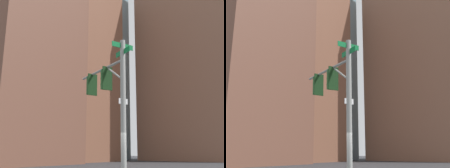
# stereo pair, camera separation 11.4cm
# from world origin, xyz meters

# --- Properties ---
(signal_pole_assembly) EXTENTS (4.19, 1.99, 6.65)m
(signal_pole_assembly) POSITION_xyz_m (0.91, -0.21, 4.37)
(signal_pole_assembly) COLOR gray
(signal_pole_assembly) RESTS_ON ground_plane
(building_brick_nearside) EXTENTS (26.05, 14.48, 40.07)m
(building_brick_nearside) POSITION_xyz_m (34.16, -13.79, 20.04)
(building_brick_nearside) COLOR brown
(building_brick_nearside) RESTS_ON ground_plane
(building_brick_midblock) EXTENTS (22.61, 16.33, 38.04)m
(building_brick_midblock) POSITION_xyz_m (35.13, -26.79, 19.02)
(building_brick_midblock) COLOR brown
(building_brick_midblock) RESTS_ON ground_plane
(building_glass_tower) EXTENTS (33.79, 24.44, 64.50)m
(building_glass_tower) POSITION_xyz_m (46.24, -33.75, 32.25)
(building_glass_tower) COLOR #8CB2C6
(building_glass_tower) RESTS_ON ground_plane
(building_brick_farside) EXTENTS (20.33, 19.44, 48.68)m
(building_brick_farside) POSITION_xyz_m (13.60, -49.54, 24.34)
(building_brick_farside) COLOR #845B47
(building_brick_farside) RESTS_ON ground_plane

